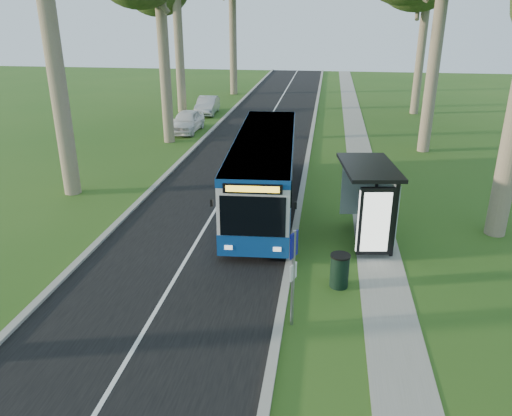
# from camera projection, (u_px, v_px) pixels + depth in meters

# --- Properties ---
(ground) EXTENTS (120.00, 120.00, 0.00)m
(ground) POSITION_uv_depth(u_px,v_px,m) (283.00, 304.00, 14.38)
(ground) COLOR #29531A
(ground) RESTS_ON ground
(road) EXTENTS (7.00, 100.00, 0.02)m
(road) POSITION_uv_depth(u_px,v_px,m) (230.00, 186.00, 24.04)
(road) COLOR black
(road) RESTS_ON ground
(kerb_east) EXTENTS (0.25, 100.00, 0.12)m
(kerb_east) POSITION_uv_depth(u_px,v_px,m) (302.00, 188.00, 23.56)
(kerb_east) COLOR #9E9B93
(kerb_east) RESTS_ON ground
(kerb_west) EXTENTS (0.25, 100.00, 0.12)m
(kerb_west) POSITION_uv_depth(u_px,v_px,m) (160.00, 181.00, 24.49)
(kerb_west) COLOR #9E9B93
(kerb_west) RESTS_ON ground
(centre_line) EXTENTS (0.12, 100.00, 0.00)m
(centre_line) POSITION_uv_depth(u_px,v_px,m) (230.00, 185.00, 24.04)
(centre_line) COLOR white
(centre_line) RESTS_ON road
(footpath) EXTENTS (1.50, 100.00, 0.02)m
(footpath) POSITION_uv_depth(u_px,v_px,m) (367.00, 192.00, 23.18)
(footpath) COLOR gray
(footpath) RESTS_ON ground
(bus) EXTENTS (3.04, 11.45, 3.00)m
(bus) POSITION_uv_depth(u_px,v_px,m) (264.00, 171.00, 21.15)
(bus) COLOR silver
(bus) RESTS_ON ground
(bus_stop_sign) EXTENTS (0.18, 0.38, 2.78)m
(bus_stop_sign) POSITION_uv_depth(u_px,v_px,m) (293.00, 268.00, 12.81)
(bus_stop_sign) COLOR gray
(bus_stop_sign) RESTS_ON ground
(bus_shelter) EXTENTS (2.25, 3.54, 2.85)m
(bus_shelter) POSITION_uv_depth(u_px,v_px,m) (373.00, 192.00, 17.28)
(bus_shelter) COLOR black
(bus_shelter) RESTS_ON ground
(litter_bin) EXTENTS (0.61, 0.61, 1.07)m
(litter_bin) POSITION_uv_depth(u_px,v_px,m) (340.00, 270.00, 15.11)
(litter_bin) COLOR black
(litter_bin) RESTS_ON ground
(car_white) EXTENTS (1.79, 4.32, 1.46)m
(car_white) POSITION_uv_depth(u_px,v_px,m) (187.00, 121.00, 34.53)
(car_white) COLOR white
(car_white) RESTS_ON ground
(car_silver) EXTENTS (1.69, 4.25, 1.37)m
(car_silver) POSITION_uv_depth(u_px,v_px,m) (207.00, 105.00, 40.53)
(car_silver) COLOR #A0A3A7
(car_silver) RESTS_ON ground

